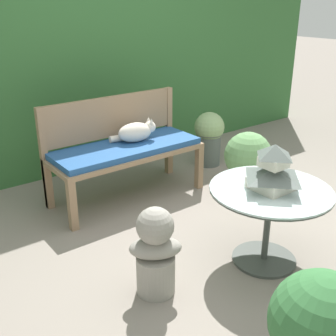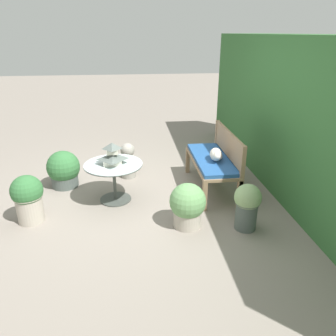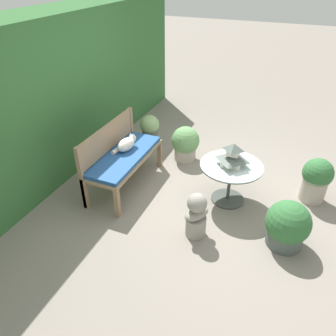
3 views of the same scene
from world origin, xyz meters
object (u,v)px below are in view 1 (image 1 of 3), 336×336
pagoda_birdhouse (273,170)px  potted_plant_hedge_corner (320,331)px  potted_plant_path_edge (209,136)px  garden_bust (155,252)px  garden_bench (126,152)px  patio_table (269,204)px  cat (136,132)px  potted_plant_bench_right (248,161)px

pagoda_birdhouse → potted_plant_hedge_corner: bearing=-125.0°
potted_plant_hedge_corner → potted_plant_path_edge: (1.47, 2.38, 0.05)m
garden_bust → garden_bench: bearing=96.0°
patio_table → potted_plant_hedge_corner: size_ratio=1.41×
cat → patio_table: cat is taller
cat → garden_bust: bearing=-110.2°
garden_bench → garden_bust: 1.37m
garden_bench → cat: bearing=15.2°
garden_bench → potted_plant_hedge_corner: (-0.33, -2.21, -0.16)m
garden_bench → potted_plant_bench_right: 1.14m
garden_bench → garden_bust: garden_bust is taller
garden_bench → potted_plant_path_edge: (1.14, 0.16, -0.11)m
patio_table → potted_plant_path_edge: (0.92, 1.59, -0.12)m
patio_table → potted_plant_hedge_corner: 0.97m
pagoda_birdhouse → garden_bench: bearing=98.7°
garden_bench → potted_plant_path_edge: potted_plant_path_edge is taller
cat → potted_plant_hedge_corner: cat is taller
cat → garden_bust: size_ratio=0.70×
patio_table → potted_plant_path_edge: bearing=60.0°
pagoda_birdhouse → patio_table: bearing=180.0°
pagoda_birdhouse → potted_plant_bench_right: (0.78, 0.90, -0.40)m
patio_table → potted_plant_hedge_corner: bearing=-125.0°
pagoda_birdhouse → garden_bust: bearing=166.4°
potted_plant_path_edge → potted_plant_bench_right: potted_plant_path_edge is taller
potted_plant_path_edge → potted_plant_hedge_corner: bearing=-121.8°
cat → pagoda_birdhouse: bearing=-77.7°
potted_plant_bench_right → garden_bust: bearing=-155.7°
patio_table → garden_bench: bearing=98.7°
garden_bench → potted_plant_bench_right: (1.00, -0.53, -0.15)m
cat → pagoda_birdhouse: 1.47m
potted_plant_bench_right → potted_plant_path_edge: bearing=78.5°
pagoda_birdhouse → potted_plant_path_edge: pagoda_birdhouse is taller
garden_bust → patio_table: bearing=17.3°
pagoda_birdhouse → potted_plant_path_edge: (0.92, 1.59, -0.36)m
patio_table → pagoda_birdhouse: pagoda_birdhouse is taller
garden_bust → potted_plant_hedge_corner: 1.01m
cat → potted_plant_hedge_corner: 2.32m
garden_bench → pagoda_birdhouse: bearing=-81.3°
garden_bust → pagoda_birdhouse: bearing=17.3°
cat → potted_plant_bench_right: cat is taller
potted_plant_hedge_corner → pagoda_birdhouse: bearing=55.0°
garden_bust → potted_plant_path_edge: size_ratio=0.99×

